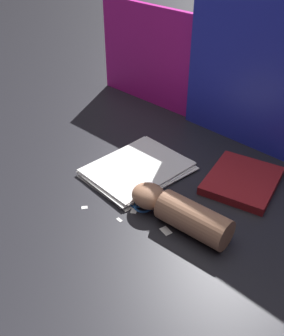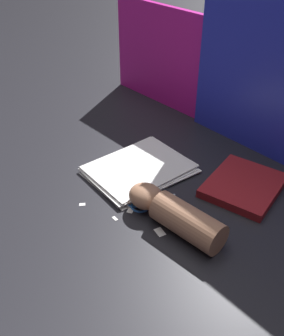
# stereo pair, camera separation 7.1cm
# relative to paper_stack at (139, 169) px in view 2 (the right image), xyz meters

# --- Properties ---
(ground_plane) EXTENTS (6.00, 6.00, 0.00)m
(ground_plane) POSITION_rel_paper_stack_xyz_m (0.06, -0.05, -0.01)
(ground_plane) COLOR black
(backdrop_panel_left) EXTENTS (0.85, 0.08, 0.37)m
(backdrop_panel_left) POSITION_rel_paper_stack_xyz_m (-0.14, 0.38, 0.18)
(backdrop_panel_left) COLOR #D81E9E
(backdrop_panel_left) RESTS_ON ground_plane
(paper_stack) EXTENTS (0.25, 0.31, 0.02)m
(paper_stack) POSITION_rel_paper_stack_xyz_m (0.00, 0.00, 0.00)
(paper_stack) COLOR white
(paper_stack) RESTS_ON ground_plane
(book_closed) EXTENTS (0.24, 0.26, 0.02)m
(book_closed) POSITION_rel_paper_stack_xyz_m (0.25, 0.18, 0.00)
(book_closed) COLOR maroon
(book_closed) RESTS_ON ground_plane
(scissors) EXTENTS (0.10, 0.14, 0.01)m
(scissors) POSITION_rel_paper_stack_xyz_m (0.11, -0.08, -0.00)
(scissors) COLOR silver
(scissors) RESTS_ON ground_plane
(hand_forearm) EXTENTS (0.29, 0.11, 0.08)m
(hand_forearm) POSITION_rel_paper_stack_xyz_m (0.24, -0.08, 0.03)
(hand_forearm) COLOR #A87556
(hand_forearm) RESTS_ON ground_plane
(paper_scrap_near) EXTENTS (0.02, 0.01, 0.00)m
(paper_scrap_near) POSITION_rel_paper_stack_xyz_m (0.12, -0.18, -0.01)
(paper_scrap_near) COLOR white
(paper_scrap_near) RESTS_ON ground_plane
(paper_scrap_mid) EXTENTS (0.03, 0.02, 0.00)m
(paper_scrap_mid) POSITION_rel_paper_stack_xyz_m (0.23, -0.12, -0.01)
(paper_scrap_mid) COLOR white
(paper_scrap_mid) RESTS_ON ground_plane
(paper_scrap_far) EXTENTS (0.02, 0.02, 0.00)m
(paper_scrap_far) POSITION_rel_paper_stack_xyz_m (0.02, -0.22, -0.01)
(paper_scrap_far) COLOR white
(paper_scrap_far) RESTS_ON ground_plane
(paper_scrap_side) EXTENTS (0.02, 0.03, 0.00)m
(paper_scrap_side) POSITION_rel_paper_stack_xyz_m (0.12, -0.13, -0.01)
(paper_scrap_side) COLOR white
(paper_scrap_side) RESTS_ON ground_plane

